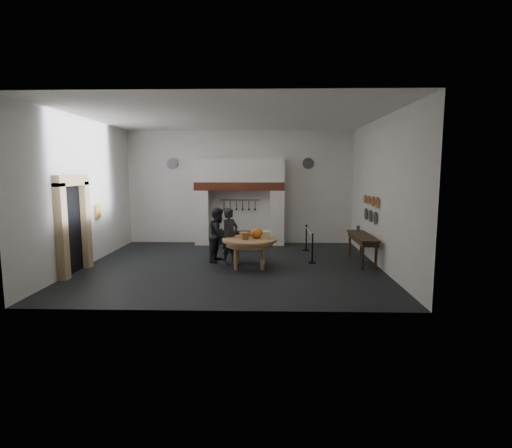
{
  "coord_description": "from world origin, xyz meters",
  "views": [
    {
      "loc": [
        1.08,
        -12.03,
        2.92
      ],
      "look_at": [
        0.76,
        -0.34,
        1.35
      ],
      "focal_mm": 28.0,
      "sensor_mm": 36.0,
      "label": 1
    }
  ],
  "objects_px": {
    "iron_range": "(240,238)",
    "work_table": "(250,240)",
    "side_table": "(362,236)",
    "barrier_post_near": "(312,249)",
    "visitor_near": "(230,236)",
    "barrier_post_far": "(306,238)",
    "visitor_far": "(219,235)"
  },
  "relations": [
    {
      "from": "iron_range",
      "to": "work_table",
      "type": "bearing_deg",
      "value": -81.8
    },
    {
      "from": "work_table",
      "to": "barrier_post_far",
      "type": "distance_m",
      "value": 3.27
    },
    {
      "from": "visitor_far",
      "to": "side_table",
      "type": "relative_size",
      "value": 0.79
    },
    {
      "from": "side_table",
      "to": "visitor_near",
      "type": "bearing_deg",
      "value": -176.06
    },
    {
      "from": "visitor_far",
      "to": "side_table",
      "type": "height_order",
      "value": "visitor_far"
    },
    {
      "from": "work_table",
      "to": "visitor_far",
      "type": "distance_m",
      "value": 1.27
    },
    {
      "from": "iron_range",
      "to": "visitor_far",
      "type": "distance_m",
      "value": 3.21
    },
    {
      "from": "visitor_near",
      "to": "side_table",
      "type": "height_order",
      "value": "visitor_near"
    },
    {
      "from": "iron_range",
      "to": "barrier_post_near",
      "type": "distance_m",
      "value": 4.14
    },
    {
      "from": "side_table",
      "to": "barrier_post_far",
      "type": "xyz_separation_m",
      "value": [
        -1.57,
        1.94,
        -0.42
      ]
    },
    {
      "from": "barrier_post_far",
      "to": "work_table",
      "type": "bearing_deg",
      "value": -127.4
    },
    {
      "from": "side_table",
      "to": "barrier_post_near",
      "type": "height_order",
      "value": "same"
    },
    {
      "from": "visitor_near",
      "to": "side_table",
      "type": "xyz_separation_m",
      "value": [
        4.18,
        0.29,
        -0.02
      ]
    },
    {
      "from": "visitor_far",
      "to": "side_table",
      "type": "bearing_deg",
      "value": -77.9
    },
    {
      "from": "work_table",
      "to": "barrier_post_far",
      "type": "height_order",
      "value": "barrier_post_far"
    },
    {
      "from": "iron_range",
      "to": "visitor_near",
      "type": "height_order",
      "value": "visitor_near"
    },
    {
      "from": "visitor_near",
      "to": "barrier_post_near",
      "type": "relative_size",
      "value": 1.97
    },
    {
      "from": "visitor_far",
      "to": "side_table",
      "type": "distance_m",
      "value": 4.58
    },
    {
      "from": "barrier_post_far",
      "to": "barrier_post_near",
      "type": "bearing_deg",
      "value": -90.0
    },
    {
      "from": "iron_range",
      "to": "visitor_far",
      "type": "xyz_separation_m",
      "value": [
        -0.48,
        -3.11,
        0.62
      ]
    },
    {
      "from": "work_table",
      "to": "side_table",
      "type": "height_order",
      "value": "side_table"
    },
    {
      "from": "visitor_near",
      "to": "barrier_post_near",
      "type": "xyz_separation_m",
      "value": [
        2.6,
        0.23,
        -0.44
      ]
    },
    {
      "from": "iron_range",
      "to": "work_table",
      "type": "relative_size",
      "value": 1.14
    },
    {
      "from": "iron_range",
      "to": "side_table",
      "type": "relative_size",
      "value": 0.86
    },
    {
      "from": "side_table",
      "to": "barrier_post_far",
      "type": "relative_size",
      "value": 2.44
    },
    {
      "from": "visitor_far",
      "to": "barrier_post_far",
      "type": "xyz_separation_m",
      "value": [
        3.0,
        1.83,
        -0.42
      ]
    },
    {
      "from": "iron_range",
      "to": "work_table",
      "type": "distance_m",
      "value": 3.94
    },
    {
      "from": "visitor_near",
      "to": "barrier_post_far",
      "type": "xyz_separation_m",
      "value": [
        2.6,
        2.23,
        -0.44
      ]
    },
    {
      "from": "barrier_post_far",
      "to": "iron_range",
      "type": "bearing_deg",
      "value": 153.18
    },
    {
      "from": "visitor_near",
      "to": "barrier_post_far",
      "type": "relative_size",
      "value": 1.97
    },
    {
      "from": "barrier_post_near",
      "to": "barrier_post_far",
      "type": "bearing_deg",
      "value": 90.0
    },
    {
      "from": "visitor_far",
      "to": "barrier_post_near",
      "type": "xyz_separation_m",
      "value": [
        3.0,
        -0.17,
        -0.42
      ]
    }
  ]
}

